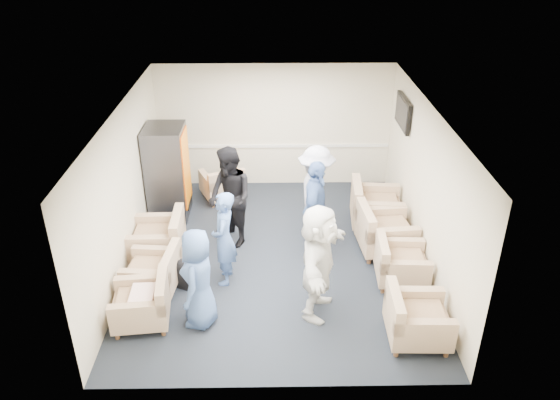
{
  "coord_description": "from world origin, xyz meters",
  "views": [
    {
      "loc": [
        -0.06,
        -8.09,
        5.42
      ],
      "look_at": [
        0.07,
        0.2,
        1.04
      ],
      "focal_mm": 35.0,
      "sensor_mm": 36.0,
      "label": 1
    }
  ],
  "objects_px": {
    "armchair_right_midnear": "(398,264)",
    "armchair_right_far": "(373,208)",
    "armchair_right_near": "(414,320)",
    "person_mid_right": "(315,209)",
    "armchair_right_midfar": "(382,233)",
    "person_front_right": "(318,261)",
    "armchair_corner": "(223,185)",
    "armchair_left_near": "(145,304)",
    "person_back_left": "(230,198)",
    "vending_machine": "(168,172)",
    "armchair_left_far": "(160,240)",
    "person_mid_left": "(224,239)",
    "armchair_left_mid": "(155,273)",
    "person_back_right": "(316,193)",
    "person_front_left": "(198,278)"
  },
  "relations": [
    {
      "from": "armchair_left_mid",
      "to": "person_front_left",
      "type": "relative_size",
      "value": 0.56
    },
    {
      "from": "armchair_right_near",
      "to": "armchair_right_midfar",
      "type": "relative_size",
      "value": 0.87
    },
    {
      "from": "armchair_left_far",
      "to": "armchair_right_midnear",
      "type": "xyz_separation_m",
      "value": [
        4.01,
        -0.75,
        -0.04
      ]
    },
    {
      "from": "armchair_left_far",
      "to": "person_front_right",
      "type": "xyz_separation_m",
      "value": [
        2.62,
        -1.5,
        0.55
      ]
    },
    {
      "from": "person_back_right",
      "to": "armchair_right_far",
      "type": "bearing_deg",
      "value": -60.11
    },
    {
      "from": "person_back_left",
      "to": "person_back_right",
      "type": "bearing_deg",
      "value": 63.37
    },
    {
      "from": "armchair_corner",
      "to": "vending_machine",
      "type": "xyz_separation_m",
      "value": [
        -0.99,
        -0.65,
        0.61
      ]
    },
    {
      "from": "vending_machine",
      "to": "person_back_left",
      "type": "bearing_deg",
      "value": -40.08
    },
    {
      "from": "vending_machine",
      "to": "person_front_left",
      "type": "bearing_deg",
      "value": -73.61
    },
    {
      "from": "vending_machine",
      "to": "person_back_right",
      "type": "xyz_separation_m",
      "value": [
        2.82,
        -0.89,
        -0.03
      ]
    },
    {
      "from": "armchair_right_midfar",
      "to": "person_back_left",
      "type": "relative_size",
      "value": 0.54
    },
    {
      "from": "armchair_corner",
      "to": "person_front_left",
      "type": "bearing_deg",
      "value": 66.2
    },
    {
      "from": "armchair_right_midnear",
      "to": "armchair_corner",
      "type": "height_order",
      "value": "armchair_right_midnear"
    },
    {
      "from": "armchair_right_midnear",
      "to": "armchair_corner",
      "type": "relative_size",
      "value": 0.82
    },
    {
      "from": "armchair_right_near",
      "to": "armchair_left_far",
      "type": "bearing_deg",
      "value": 63.06
    },
    {
      "from": "person_mid_left",
      "to": "person_mid_right",
      "type": "relative_size",
      "value": 0.9
    },
    {
      "from": "person_back_left",
      "to": "person_front_right",
      "type": "distance_m",
      "value": 2.45
    },
    {
      "from": "person_back_right",
      "to": "person_mid_right",
      "type": "xyz_separation_m",
      "value": [
        -0.05,
        -0.58,
        -0.01
      ]
    },
    {
      "from": "person_back_left",
      "to": "person_front_right",
      "type": "bearing_deg",
      "value": 1.92
    },
    {
      "from": "armchair_right_midnear",
      "to": "armchair_right_far",
      "type": "relative_size",
      "value": 0.85
    },
    {
      "from": "vending_machine",
      "to": "person_front_right",
      "type": "height_order",
      "value": "vending_machine"
    },
    {
      "from": "armchair_right_near",
      "to": "armchair_right_midnear",
      "type": "height_order",
      "value": "armchair_right_near"
    },
    {
      "from": "vending_machine",
      "to": "person_mid_left",
      "type": "xyz_separation_m",
      "value": [
        1.26,
        -2.26,
        -0.12
      ]
    },
    {
      "from": "armchair_right_near",
      "to": "armchair_right_midnear",
      "type": "bearing_deg",
      "value": -1.31
    },
    {
      "from": "person_front_right",
      "to": "person_mid_left",
      "type": "bearing_deg",
      "value": 77.52
    },
    {
      "from": "armchair_right_midnear",
      "to": "person_back_right",
      "type": "xyz_separation_m",
      "value": [
        -1.26,
        1.43,
        0.58
      ]
    },
    {
      "from": "armchair_right_near",
      "to": "armchair_corner",
      "type": "distance_m",
      "value": 5.31
    },
    {
      "from": "person_front_right",
      "to": "vending_machine",
      "type": "bearing_deg",
      "value": 58.17
    },
    {
      "from": "vending_machine",
      "to": "person_mid_right",
      "type": "relative_size",
      "value": 1.04
    },
    {
      "from": "armchair_right_midfar",
      "to": "person_front_right",
      "type": "bearing_deg",
      "value": 137.5
    },
    {
      "from": "armchair_left_near",
      "to": "person_back_left",
      "type": "bearing_deg",
      "value": 146.77
    },
    {
      "from": "armchair_right_midfar",
      "to": "armchair_right_far",
      "type": "relative_size",
      "value": 0.98
    },
    {
      "from": "armchair_right_midfar",
      "to": "person_back_right",
      "type": "distance_m",
      "value": 1.38
    },
    {
      "from": "armchair_left_mid",
      "to": "armchair_corner",
      "type": "bearing_deg",
      "value": 170.39
    },
    {
      "from": "armchair_right_near",
      "to": "person_front_right",
      "type": "relative_size",
      "value": 0.48
    },
    {
      "from": "person_mid_right",
      "to": "armchair_right_midfar",
      "type": "bearing_deg",
      "value": -74.0
    },
    {
      "from": "armchair_right_midnear",
      "to": "person_front_right",
      "type": "height_order",
      "value": "person_front_right"
    },
    {
      "from": "armchair_right_midnear",
      "to": "vending_machine",
      "type": "bearing_deg",
      "value": 63.67
    },
    {
      "from": "armchair_left_mid",
      "to": "person_mid_left",
      "type": "distance_m",
      "value": 1.23
    },
    {
      "from": "person_mid_left",
      "to": "person_front_right",
      "type": "xyz_separation_m",
      "value": [
        1.44,
        -0.81,
        0.1
      ]
    },
    {
      "from": "armchair_right_midnear",
      "to": "person_mid_right",
      "type": "relative_size",
      "value": 0.48
    },
    {
      "from": "person_mid_right",
      "to": "person_front_right",
      "type": "height_order",
      "value": "person_front_right"
    },
    {
      "from": "person_back_left",
      "to": "person_front_left",
      "type": "bearing_deg",
      "value": -41.64
    },
    {
      "from": "armchair_right_near",
      "to": "vending_machine",
      "type": "distance_m",
      "value": 5.5
    },
    {
      "from": "armchair_right_midfar",
      "to": "person_mid_right",
      "type": "xyz_separation_m",
      "value": [
        -1.22,
        -0.06,
        0.52
      ]
    },
    {
      "from": "armchair_left_near",
      "to": "armchair_right_midnear",
      "type": "bearing_deg",
      "value": 97.79
    },
    {
      "from": "armchair_right_midfar",
      "to": "vending_machine",
      "type": "bearing_deg",
      "value": 65.79
    },
    {
      "from": "armchair_right_near",
      "to": "armchair_right_far",
      "type": "xyz_separation_m",
      "value": [
        -0.05,
        3.22,
        0.04
      ]
    },
    {
      "from": "person_mid_right",
      "to": "armchair_right_near",
      "type": "bearing_deg",
      "value": -137.78
    },
    {
      "from": "armchair_right_far",
      "to": "armchair_corner",
      "type": "relative_size",
      "value": 0.97
    }
  ]
}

